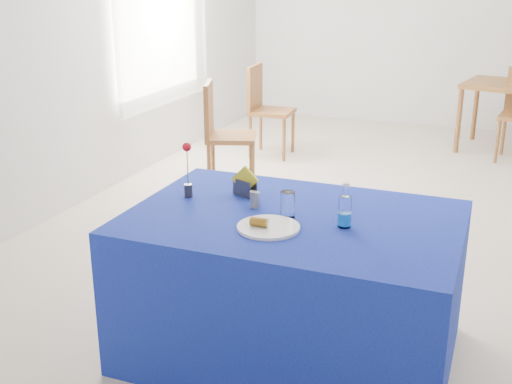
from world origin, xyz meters
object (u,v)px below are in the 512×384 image
chair_win_b (264,104)px  plate (268,227)px  water_bottle (345,212)px  chair_win_a (221,128)px  blue_table (292,286)px

chair_win_b → plate: bearing=-162.7°
water_bottle → chair_win_a: (-1.70, 2.37, -0.27)m
chair_win_a → plate: bearing=-170.8°
plate → water_bottle: bearing=25.7°
chair_win_a → chair_win_b: chair_win_a is taller
plate → blue_table: (0.06, 0.20, -0.39)m
blue_table → chair_win_b: bearing=112.8°
plate → chair_win_b: size_ratio=0.31×
blue_table → water_bottle: water_bottle is taller
blue_table → chair_win_a: 2.74m
plate → blue_table: plate is taller
plate → chair_win_a: bearing=118.8°
blue_table → water_bottle: size_ratio=7.44×
blue_table → water_bottle: bearing=-9.9°
blue_table → chair_win_a: chair_win_a is taller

